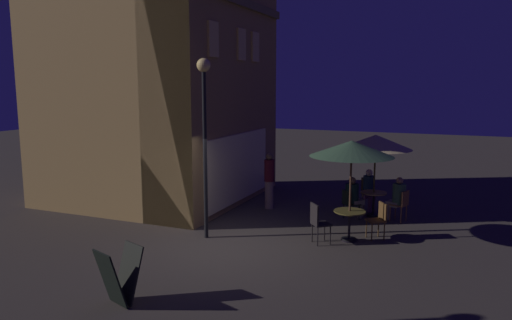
{
  "coord_description": "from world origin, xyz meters",
  "views": [
    {
      "loc": [
        -9.7,
        -4.87,
        3.79
      ],
      "look_at": [
        1.96,
        0.01,
        1.81
      ],
      "focal_mm": 33.61,
      "sensor_mm": 36.0,
      "label": 1
    }
  ],
  "objects_px": {
    "cafe_chair_2": "(349,202)",
    "patron_seated_0": "(397,196)",
    "patron_standing_3": "(269,180)",
    "patio_umbrella_0": "(376,142)",
    "cafe_chair_1": "(368,191)",
    "cafe_chair_3": "(379,217)",
    "cafe_chair_0": "(402,203)",
    "patron_seated_2": "(353,195)",
    "street_lamp_near_corner": "(204,114)",
    "patio_umbrella_1": "(352,149)",
    "cafe_table_0": "(373,198)",
    "cafe_table_1": "(349,218)",
    "menu_sandwich_board": "(120,276)",
    "patron_seated_1": "(369,188)",
    "cafe_chair_4": "(318,220)"
  },
  "relations": [
    {
      "from": "cafe_chair_2",
      "to": "patron_seated_0",
      "type": "bearing_deg",
      "value": -30.25
    },
    {
      "from": "patron_standing_3",
      "to": "patio_umbrella_0",
      "type": "bearing_deg",
      "value": -2.22
    },
    {
      "from": "cafe_chair_1",
      "to": "cafe_chair_3",
      "type": "height_order",
      "value": "cafe_chair_1"
    },
    {
      "from": "cafe_chair_3",
      "to": "patron_standing_3",
      "type": "bearing_deg",
      "value": -59.53
    },
    {
      "from": "cafe_chair_0",
      "to": "patron_seated_2",
      "type": "height_order",
      "value": "patron_seated_2"
    },
    {
      "from": "street_lamp_near_corner",
      "to": "cafe_chair_1",
      "type": "bearing_deg",
      "value": -36.83
    },
    {
      "from": "patio_umbrella_1",
      "to": "patron_seated_2",
      "type": "relative_size",
      "value": 2.03
    },
    {
      "from": "cafe_table_0",
      "to": "cafe_chair_2",
      "type": "height_order",
      "value": "cafe_chair_2"
    },
    {
      "from": "cafe_chair_1",
      "to": "cafe_chair_3",
      "type": "xyz_separation_m",
      "value": [
        -2.77,
        -0.75,
        -0.04
      ]
    },
    {
      "from": "cafe_chair_0",
      "to": "street_lamp_near_corner",
      "type": "bearing_deg",
      "value": 56.92
    },
    {
      "from": "cafe_table_1",
      "to": "patron_standing_3",
      "type": "distance_m",
      "value": 3.68
    },
    {
      "from": "cafe_chair_0",
      "to": "patron_standing_3",
      "type": "height_order",
      "value": "patron_standing_3"
    },
    {
      "from": "menu_sandwich_board",
      "to": "cafe_table_1",
      "type": "distance_m",
      "value": 5.82
    },
    {
      "from": "menu_sandwich_board",
      "to": "patron_seated_2",
      "type": "bearing_deg",
      "value": -0.78
    },
    {
      "from": "cafe_chair_0",
      "to": "patron_seated_2",
      "type": "xyz_separation_m",
      "value": [
        -0.22,
        1.31,
        0.15
      ]
    },
    {
      "from": "patio_umbrella_0",
      "to": "cafe_chair_3",
      "type": "relative_size",
      "value": 2.63
    },
    {
      "from": "patron_seated_2",
      "to": "cafe_chair_2",
      "type": "bearing_deg",
      "value": -180.0
    },
    {
      "from": "cafe_table_0",
      "to": "patron_seated_1",
      "type": "xyz_separation_m",
      "value": [
        0.6,
        0.24,
        0.19
      ]
    },
    {
      "from": "cafe_table_1",
      "to": "patron_seated_1",
      "type": "xyz_separation_m",
      "value": [
        3.07,
        0.05,
        0.15
      ]
    },
    {
      "from": "cafe_table_1",
      "to": "cafe_table_0",
      "type": "bearing_deg",
      "value": -4.35
    },
    {
      "from": "cafe_chair_0",
      "to": "cafe_chair_1",
      "type": "relative_size",
      "value": 0.91
    },
    {
      "from": "cafe_table_1",
      "to": "cafe_chair_3",
      "type": "bearing_deg",
      "value": -56.29
    },
    {
      "from": "street_lamp_near_corner",
      "to": "patron_seated_2",
      "type": "height_order",
      "value": "street_lamp_near_corner"
    },
    {
      "from": "patron_seated_2",
      "to": "patron_standing_3",
      "type": "relative_size",
      "value": 0.71
    },
    {
      "from": "cafe_chair_1",
      "to": "cafe_chair_2",
      "type": "distance_m",
      "value": 1.37
    },
    {
      "from": "patron_standing_3",
      "to": "cafe_chair_4",
      "type": "bearing_deg",
      "value": -57.38
    },
    {
      "from": "patron_standing_3",
      "to": "patron_seated_2",
      "type": "bearing_deg",
      "value": -12.15
    },
    {
      "from": "menu_sandwich_board",
      "to": "patron_seated_1",
      "type": "distance_m",
      "value": 8.59
    },
    {
      "from": "cafe_chair_3",
      "to": "patron_seated_2",
      "type": "bearing_deg",
      "value": -91.91
    },
    {
      "from": "patio_umbrella_0",
      "to": "patron_seated_1",
      "type": "bearing_deg",
      "value": 21.59
    },
    {
      "from": "patio_umbrella_1",
      "to": "cafe_chair_1",
      "type": "distance_m",
      "value": 3.62
    },
    {
      "from": "patio_umbrella_1",
      "to": "cafe_chair_2",
      "type": "height_order",
      "value": "patio_umbrella_1"
    },
    {
      "from": "patron_seated_1",
      "to": "patron_standing_3",
      "type": "bearing_deg",
      "value": -94.41
    },
    {
      "from": "street_lamp_near_corner",
      "to": "cafe_table_1",
      "type": "xyz_separation_m",
      "value": [
        1.15,
        -3.36,
        -2.54
      ]
    },
    {
      "from": "patio_umbrella_0",
      "to": "cafe_chair_1",
      "type": "bearing_deg",
      "value": 21.59
    },
    {
      "from": "patio_umbrella_0",
      "to": "patron_seated_1",
      "type": "distance_m",
      "value": 1.59
    },
    {
      "from": "street_lamp_near_corner",
      "to": "patio_umbrella_1",
      "type": "distance_m",
      "value": 3.65
    },
    {
      "from": "street_lamp_near_corner",
      "to": "patron_standing_3",
      "type": "height_order",
      "value": "street_lamp_near_corner"
    },
    {
      "from": "cafe_chair_4",
      "to": "street_lamp_near_corner",
      "type": "bearing_deg",
      "value": 153.2
    },
    {
      "from": "menu_sandwich_board",
      "to": "patron_seated_0",
      "type": "distance_m",
      "value": 8.2
    },
    {
      "from": "patron_seated_1",
      "to": "patio_umbrella_1",
      "type": "bearing_deg",
      "value": -20.68
    },
    {
      "from": "cafe_table_0",
      "to": "cafe_chair_1",
      "type": "xyz_separation_m",
      "value": [
        0.73,
        0.29,
        0.06
      ]
    },
    {
      "from": "cafe_table_1",
      "to": "cafe_chair_2",
      "type": "relative_size",
      "value": 0.92
    },
    {
      "from": "street_lamp_near_corner",
      "to": "patio_umbrella_0",
      "type": "relative_size",
      "value": 1.85
    },
    {
      "from": "street_lamp_near_corner",
      "to": "cafe_chair_0",
      "type": "height_order",
      "value": "street_lamp_near_corner"
    },
    {
      "from": "cafe_table_0",
      "to": "patron_standing_3",
      "type": "height_order",
      "value": "patron_standing_3"
    },
    {
      "from": "cafe_chair_1",
      "to": "patron_seated_1",
      "type": "bearing_deg",
      "value": -0.0
    },
    {
      "from": "street_lamp_near_corner",
      "to": "menu_sandwich_board",
      "type": "distance_m",
      "value": 4.67
    },
    {
      "from": "cafe_chair_4",
      "to": "patron_seated_2",
      "type": "relative_size",
      "value": 0.81
    },
    {
      "from": "cafe_chair_0",
      "to": "patron_standing_3",
      "type": "distance_m",
      "value": 3.97
    }
  ]
}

